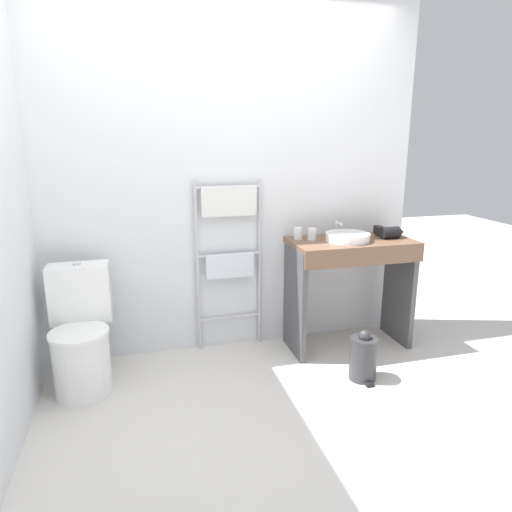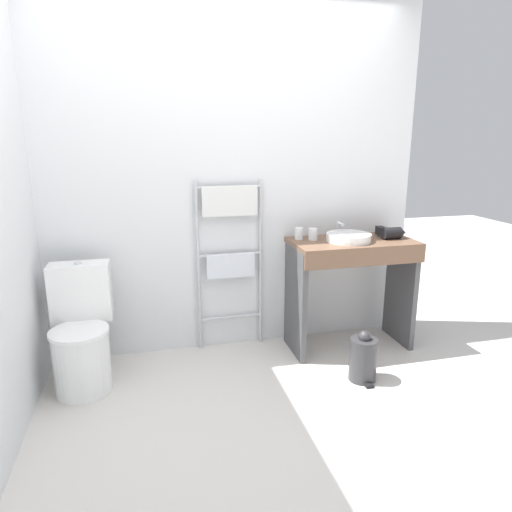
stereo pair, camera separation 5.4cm
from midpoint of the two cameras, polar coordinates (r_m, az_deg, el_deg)
The scene contains 11 objects.
ground_plane at distance 2.61m, azimuth 3.52°, elevation -22.55°, with size 12.00×12.00×0.00m, color silver.
wall_back at distance 3.38m, azimuth -3.03°, elevation 10.85°, with size 2.88×0.12×2.70m, color silver.
toilet at distance 3.16m, azimuth -20.51°, elevation -9.32°, with size 0.38×0.52×0.79m.
towel_radiator at distance 3.34m, azimuth -2.79°, elevation 2.19°, with size 0.50×0.06×1.28m.
vanity_counter at distance 3.48m, azimuth 12.28°, elevation -2.49°, with size 0.90×0.48×0.84m.
sink_basin at distance 3.38m, azimuth 11.96°, elevation 2.33°, with size 0.32×0.32×0.06m.
faucet at distance 3.52m, azimuth 10.77°, elevation 3.61°, with size 0.02×0.10×0.11m.
cup_near_wall at distance 3.38m, azimuth 5.86°, elevation 2.81°, with size 0.06×0.06×0.09m.
cup_near_edge at distance 3.37m, azimuth 7.59°, elevation 2.72°, with size 0.07×0.07×0.09m.
hair_dryer at distance 3.55m, azimuth 16.99°, elevation 2.81°, with size 0.19×0.19×0.09m.
trash_bin at distance 3.18m, azimuth 13.73°, elevation -12.33°, with size 0.18×0.21×0.35m.
Camera 2 is at (-0.62, -1.98, 1.58)m, focal length 32.00 mm.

